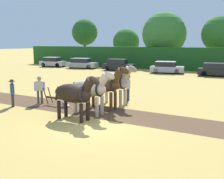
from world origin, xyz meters
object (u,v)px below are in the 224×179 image
at_px(draft_horse_lead_right, 90,89).
at_px(farmer_beside_team, 128,86).
at_px(parked_car_left, 82,63).
at_px(farmer_at_plow, 40,88).
at_px(plow, 59,100).
at_px(tree_far_left, 85,32).
at_px(draft_horse_trail_right, 115,82).
at_px(tree_center, 220,34).
at_px(parked_car_center, 167,68).
at_px(parked_car_far_left, 53,62).
at_px(tree_center_left, 164,34).
at_px(draft_horse_lead_left, 75,93).
at_px(parked_car_center_left, 118,65).
at_px(farmer_onlooker_left, 12,91).
at_px(parked_car_center_right, 215,70).
at_px(tree_left, 126,42).
at_px(draft_horse_trail_left, 104,84).

height_order(draft_horse_lead_right, farmer_beside_team, draft_horse_lead_right).
bearing_deg(parked_car_left, farmer_at_plow, -71.94).
bearing_deg(farmer_beside_team, plow, -143.74).
distance_m(tree_far_left, draft_horse_trail_right, 35.49).
xyz_separation_m(tree_center, plow, (-5.04, -29.65, -4.55)).
bearing_deg(tree_far_left, parked_car_center, -28.42).
distance_m(tree_center, parked_car_far_left, 24.86).
bearing_deg(tree_center_left, draft_horse_lead_left, -79.97).
distance_m(tree_center, draft_horse_lead_left, 32.01).
distance_m(tree_center, parked_car_center_left, 15.16).
relative_size(draft_horse_lead_right, parked_car_left, 0.61).
distance_m(farmer_onlooker_left, parked_car_center_right, 22.94).
xyz_separation_m(tree_left, plow, (10.07, -30.86, -3.44)).
bearing_deg(parked_car_left, tree_far_left, 111.06).
bearing_deg(parked_car_center_right, farmer_at_plow, -115.32).
height_order(draft_horse_lead_left, draft_horse_trail_left, draft_horse_trail_left).
height_order(tree_left, draft_horse_trail_left, tree_left).
bearing_deg(draft_horse_trail_right, draft_horse_trail_left, -89.48).
height_order(draft_horse_lead_left, farmer_at_plow, draft_horse_lead_left).
distance_m(draft_horse_trail_right, parked_car_far_left, 28.18).
bearing_deg(draft_horse_lead_left, draft_horse_lead_right, 89.69).
xyz_separation_m(parked_car_far_left, parked_car_center, (18.24, -0.68, -0.02)).
xyz_separation_m(tree_left, parked_car_center, (10.42, -10.53, -3.07)).
bearing_deg(parked_car_center, parked_car_left, 166.12).
distance_m(draft_horse_lead_left, parked_car_far_left, 30.89).
height_order(parked_car_center_left, parked_car_center_right, parked_car_center_left).
height_order(farmer_at_plow, parked_car_left, farmer_at_plow).
distance_m(tree_center_left, parked_car_left, 13.23).
height_order(tree_far_left, draft_horse_lead_left, tree_far_left).
relative_size(parked_car_center_left, parked_car_center, 1.03).
distance_m(draft_horse_lead_left, parked_car_center_left, 24.42).
relative_size(farmer_beside_team, parked_car_center_left, 0.38).
bearing_deg(draft_horse_lead_right, parked_car_left, 127.02).
relative_size(tree_far_left, draft_horse_trail_left, 2.60).
bearing_deg(tree_center, draft_horse_trail_left, -94.51).
distance_m(draft_horse_lead_left, parked_car_left, 27.56).
distance_m(draft_horse_lead_right, parked_car_center_left, 23.23).
height_order(tree_far_left, parked_car_far_left, tree_far_left).
bearing_deg(tree_center_left, parked_car_center_right, -45.29).
xyz_separation_m(tree_center_left, parked_car_left, (-9.66, -7.98, -4.25)).
relative_size(tree_left, parked_car_center_right, 1.52).
bearing_deg(parked_car_center, draft_horse_trail_right, -93.55).
relative_size(tree_far_left, parked_car_center, 1.84).
bearing_deg(parked_car_center, tree_left, 123.62).
distance_m(farmer_at_plow, parked_car_center_right, 21.36).
relative_size(tree_far_left, draft_horse_lead_right, 2.81).
height_order(farmer_at_plow, farmer_beside_team, farmer_at_plow).
xyz_separation_m(tree_center, draft_horse_trail_right, (-2.26, -27.78, -3.45)).
bearing_deg(tree_left, parked_car_left, -103.81).
height_order(farmer_at_plow, farmer_onlooker_left, farmer_at_plow).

